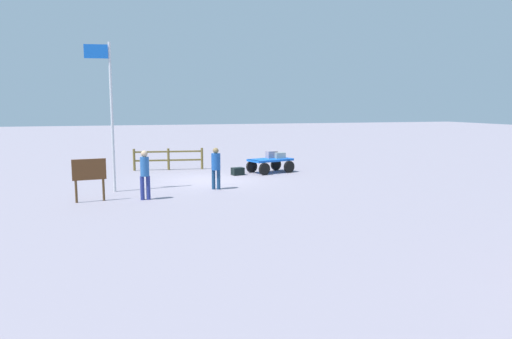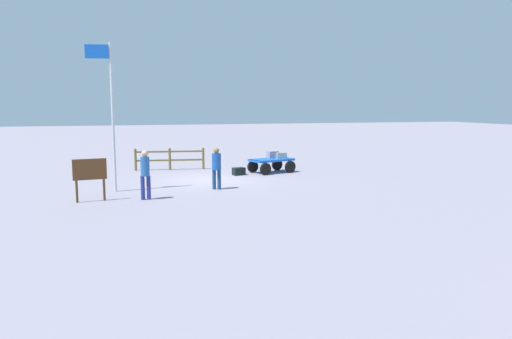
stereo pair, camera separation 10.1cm
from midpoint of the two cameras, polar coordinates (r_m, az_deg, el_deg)
name	(u,v)px [view 1 (the left image)]	position (r m, az deg, el deg)	size (l,w,h in m)	color
ground_plane	(207,180)	(20.98, -5.96, -1.27)	(120.00, 120.00, 0.00)	gray
luggage_cart	(270,163)	(23.15, 1.55, 0.81)	(2.29, 1.74, 0.67)	blue
suitcase_navy	(272,154)	(23.50, 1.73, 1.79)	(0.55, 0.44, 0.34)	gray
suitcase_olive	(280,155)	(23.40, 2.72, 1.68)	(0.51, 0.37, 0.27)	gray
suitcase_maroon	(238,171)	(22.38, -2.31, -0.22)	(0.61, 0.49, 0.35)	black
worker_lead	(145,172)	(16.88, -13.21, -0.28)	(0.34, 0.30, 1.70)	navy
worker_trailing	(216,165)	(18.55, -4.93, 0.51)	(0.46, 0.46, 1.62)	navy
flagpole	(109,106)	(18.64, -17.16, 7.19)	(0.94, 0.13, 5.50)	silver
signboard	(89,173)	(17.05, -19.32, -0.41)	(1.09, 0.20, 1.45)	#4C3319
wooden_fence	(168,158)	(24.52, -10.45, 1.39)	(3.45, 0.53, 1.08)	brown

